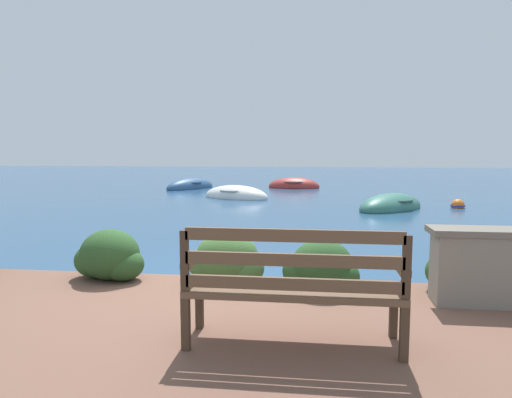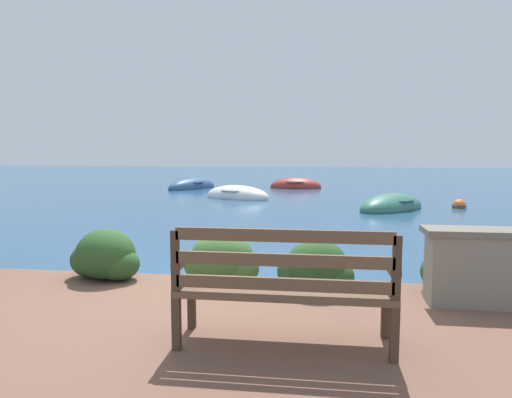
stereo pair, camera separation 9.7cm
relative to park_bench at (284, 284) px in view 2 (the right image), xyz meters
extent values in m
plane|color=navy|center=(-0.96, 1.83, -0.71)|extent=(80.00, 80.00, 0.00)
cube|color=#433123|center=(-0.78, 0.26, -0.29)|extent=(0.06, 0.06, 0.40)
cube|color=#433123|center=(0.78, 0.26, -0.29)|extent=(0.06, 0.06, 0.40)
cube|color=#433123|center=(-0.78, -0.16, -0.29)|extent=(0.06, 0.06, 0.40)
cube|color=#433123|center=(0.78, -0.16, -0.29)|extent=(0.06, 0.06, 0.40)
cube|color=brown|center=(0.00, 0.05, -0.06)|extent=(1.63, 0.48, 0.05)
cube|color=brown|center=(0.00, -0.16, 0.04)|extent=(1.55, 0.04, 0.09)
cube|color=brown|center=(0.00, -0.16, 0.22)|extent=(1.55, 0.04, 0.09)
cube|color=brown|center=(0.00, -0.16, 0.39)|extent=(1.55, 0.04, 0.09)
cube|color=#433123|center=(-0.78, -0.16, 0.19)|extent=(0.06, 0.04, 0.45)
cube|color=#433123|center=(0.78, -0.16, 0.19)|extent=(0.06, 0.04, 0.45)
cube|color=brown|center=(-0.78, 0.05, 0.14)|extent=(0.07, 0.43, 0.05)
cube|color=brown|center=(0.78, 0.05, 0.14)|extent=(0.07, 0.43, 0.05)
ellipsoid|color=#284C23|center=(-2.15, 1.55, -0.20)|extent=(0.68, 0.61, 0.58)
ellipsoid|color=#284C23|center=(-2.34, 1.60, -0.28)|extent=(0.51, 0.46, 0.41)
ellipsoid|color=#284C23|center=(-1.98, 1.52, -0.30)|extent=(0.48, 0.43, 0.37)
ellipsoid|color=#426B33|center=(-0.79, 1.54, -0.19)|extent=(0.69, 0.62, 0.59)
ellipsoid|color=#426B33|center=(-0.98, 1.59, -0.28)|extent=(0.52, 0.47, 0.42)
ellipsoid|color=#426B33|center=(-0.61, 1.50, -0.29)|extent=(0.49, 0.44, 0.38)
ellipsoid|color=#284C23|center=(0.25, 1.40, -0.21)|extent=(0.65, 0.58, 0.55)
ellipsoid|color=#284C23|center=(0.07, 1.44, -0.29)|extent=(0.48, 0.44, 0.39)
ellipsoid|color=#284C23|center=(0.41, 1.36, -0.31)|extent=(0.45, 0.41, 0.36)
ellipsoid|color=#284C23|center=(1.78, 1.49, -0.19)|extent=(0.69, 0.62, 0.59)
ellipsoid|color=#284C23|center=(1.59, 1.54, -0.28)|extent=(0.52, 0.47, 0.42)
ellipsoid|color=#284C23|center=(1.96, 1.46, -0.29)|extent=(0.49, 0.44, 0.38)
ellipsoid|color=#336B5B|center=(2.40, 9.99, -0.65)|extent=(2.59, 2.75, 0.81)
torus|color=#304F46|center=(2.40, 9.99, -0.42)|extent=(1.69, 1.69, 0.07)
cube|color=#846647|center=(2.14, 9.69, -0.45)|extent=(0.80, 0.71, 0.04)
cube|color=#846647|center=(2.61, 10.23, -0.45)|extent=(0.80, 0.71, 0.04)
ellipsoid|color=silver|center=(-2.50, 12.46, -0.65)|extent=(2.75, 2.07, 0.80)
torus|color=gray|center=(-2.50, 12.46, -0.43)|extent=(1.54, 1.54, 0.07)
cube|color=#846647|center=(-2.15, 12.31, -0.46)|extent=(0.49, 0.90, 0.04)
cube|color=#846647|center=(-2.78, 12.58, -0.46)|extent=(0.49, 0.90, 0.04)
ellipsoid|color=#2D517A|center=(-5.13, 16.09, -0.65)|extent=(2.19, 2.75, 0.81)
torus|color=#2D4157|center=(-5.13, 16.09, -0.42)|extent=(1.37, 1.37, 0.07)
cube|color=#846647|center=(-5.33, 15.75, -0.45)|extent=(0.73, 0.51, 0.04)
cube|color=#846647|center=(-4.96, 16.37, -0.45)|extent=(0.73, 0.51, 0.04)
ellipsoid|color=#9E2D28|center=(-0.63, 16.97, -0.64)|extent=(2.30, 1.25, 0.81)
torus|color=brown|center=(-0.63, 16.97, -0.42)|extent=(1.22, 1.22, 0.07)
cube|color=#846647|center=(-0.97, 16.98, -0.45)|extent=(0.15, 0.95, 0.04)
cube|color=#846647|center=(-0.35, 16.96, -0.45)|extent=(0.15, 0.95, 0.04)
sphere|color=orange|center=(4.41, 10.57, -0.64)|extent=(0.38, 0.38, 0.38)
torus|color=navy|center=(4.41, 10.57, -0.64)|extent=(0.42, 0.42, 0.05)
camera|label=1|loc=(0.12, -3.32, 1.00)|focal=32.00mm
camera|label=2|loc=(0.22, -3.31, 1.00)|focal=32.00mm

